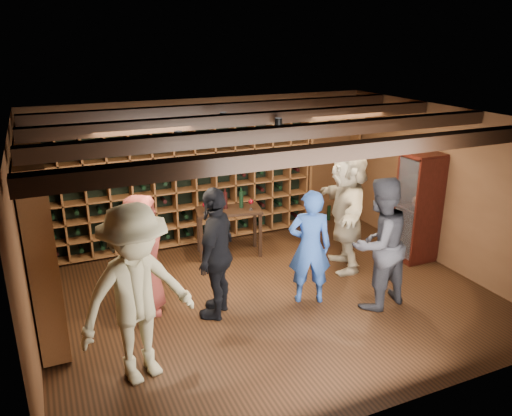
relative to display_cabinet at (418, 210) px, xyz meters
name	(u,v)px	position (x,y,z in m)	size (l,w,h in m)	color
ground	(269,296)	(-2.71, -0.20, -0.86)	(6.00, 6.00, 0.00)	black
room_shell	(269,125)	(-2.71, -0.15, 1.56)	(6.00, 6.00, 6.00)	brown
wine_rack_back	(184,181)	(-3.24, 2.13, 0.29)	(4.65, 0.30, 2.20)	brown
wine_rack_left	(40,231)	(-5.54, 0.62, 0.29)	(0.30, 2.65, 2.20)	brown
crate_shelf	(333,142)	(-0.31, 2.12, 0.71)	(1.20, 0.32, 2.07)	brown
display_cabinet	(418,210)	(0.00, 0.00, 0.00)	(0.55, 0.50, 1.75)	#340E0A
man_blue_shirt	(310,247)	(-2.26, -0.50, -0.05)	(0.58, 0.38, 1.60)	navy
man_grey_suit	(379,244)	(-1.49, -0.97, 0.05)	(0.88, 0.68, 1.81)	black
guest_red_floral	(143,255)	(-4.38, 0.13, -0.04)	(0.80, 0.52, 1.63)	maroon
guest_woman_black	(216,253)	(-3.53, -0.33, 0.02)	(1.02, 0.43, 1.75)	black
guest_khaki	(137,295)	(-4.70, -1.21, 0.13)	(1.27, 0.73, 1.96)	gray
guest_beige	(347,210)	(-1.22, 0.20, 0.10)	(1.77, 0.56, 1.91)	tan
tasting_table	(228,214)	(-2.72, 1.39, -0.14)	(1.14, 0.73, 1.08)	black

